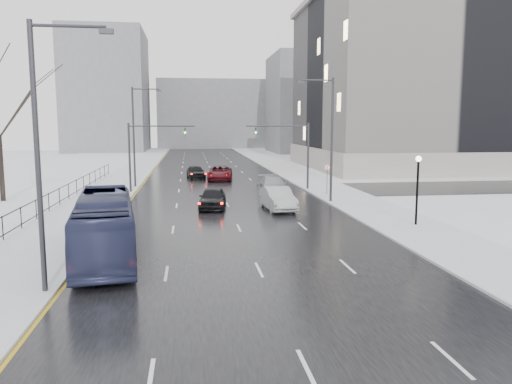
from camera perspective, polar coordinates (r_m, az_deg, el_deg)
name	(u,v)px	position (r m, az deg, el deg)	size (l,w,h in m)	color
road	(215,178)	(59.36, -4.73, 1.59)	(16.00, 150.00, 0.04)	black
cross_road	(221,192)	(47.47, -4.00, 0.05)	(130.00, 10.00, 0.04)	black
sidewalk_left	(124,179)	(59.76, -14.84, 1.46)	(5.00, 150.00, 0.16)	silver
sidewalk_right	(301,176)	(60.78, 5.20, 1.78)	(5.00, 150.00, 0.16)	silver
park_strip	(38,180)	(61.69, -23.63, 1.23)	(14.00, 150.00, 0.12)	white
tree_park_e	(3,202)	(46.02, -26.90, -1.04)	(9.45, 9.45, 13.50)	black
iron_fence	(9,223)	(31.13, -26.38, -3.15)	(0.06, 70.00, 1.30)	black
streetlight_r_mid	(329,134)	(40.51, 8.35, 6.62)	(2.95, 0.25, 10.00)	#2D2D33
streetlight_l_near	(43,145)	(19.67, -23.13, 4.98)	(2.95, 0.25, 10.00)	#2D2D33
streetlight_l_far	(136,132)	(51.22, -13.57, 6.70)	(2.95, 0.25, 10.00)	#2D2D33
lamppost_r_mid	(418,180)	(32.31, 17.99, 1.30)	(0.36, 0.36, 4.28)	black
mast_signal_right	(297,148)	(48.11, 4.73, 5.04)	(6.10, 0.33, 6.50)	#2D2D33
mast_signal_left	(141,149)	(47.21, -12.99, 4.81)	(6.10, 0.33, 6.50)	#2D2D33
no_uturn_sign	(327,170)	(44.81, 8.14, 2.47)	(0.60, 0.06, 2.70)	#2D2D33
civic_building	(446,91)	(80.60, 20.86, 10.70)	(41.00, 31.00, 24.80)	gray
bldg_far_right	(323,104)	(118.16, 7.69, 9.93)	(24.00, 20.00, 22.00)	slate
bldg_far_left	(107,92)	(125.64, -16.63, 10.91)	(18.00, 22.00, 28.00)	slate
bldg_far_center	(214,115)	(139.15, -4.81, 8.80)	(30.00, 18.00, 18.00)	slate
bus	(105,226)	(24.83, -16.92, -3.75)	(2.54, 10.87, 3.03)	#282D4F
sedan_center_near	(213,198)	(37.77, -4.99, -0.67)	(1.92, 4.76, 1.62)	black
sedan_right_near	(278,198)	(37.05, 2.47, -0.73)	(1.82, 5.22, 1.72)	#9B9C9F
sedan_right_cross	(220,173)	(57.06, -4.13, 2.18)	(2.68, 5.82, 1.62)	#4C0D16
sedan_right_far	(273,186)	(45.09, 1.94, 0.74)	(2.31, 5.67, 1.65)	#97989B
sedan_center_far	(196,172)	(58.98, -6.90, 2.30)	(1.84, 4.58, 1.56)	black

